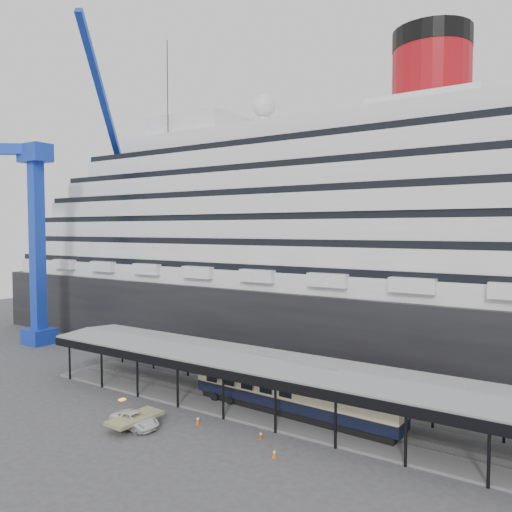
{
  "coord_description": "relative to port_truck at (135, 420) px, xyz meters",
  "views": [
    {
      "loc": [
        25.22,
        -36.3,
        18.06
      ],
      "look_at": [
        -3.82,
        8.0,
        15.21
      ],
      "focal_mm": 35.0,
      "sensor_mm": 36.0,
      "label": 1
    }
  ],
  "objects": [
    {
      "name": "pullman_carriage",
      "position": [
        10.8,
        10.12,
        1.92
      ],
      "size": [
        22.05,
        3.86,
        21.54
      ],
      "rotation": [
        0.0,
        0.0,
        -0.05
      ],
      "color": "black",
      "rests_on": "ground"
    },
    {
      "name": "crane_blue",
      "position": [
        -36.67,
        15.74,
        19.26
      ],
      "size": [
        22.63,
        19.19,
        47.6
      ],
      "color": "#193DC0",
      "rests_on": "ground"
    },
    {
      "name": "traffic_cone_left",
      "position": [
        4.34,
        3.72,
        -0.28
      ],
      "size": [
        0.51,
        0.51,
        0.85
      ],
      "rotation": [
        0.0,
        0.0,
        0.2
      ],
      "color": "#D24C0B",
      "rests_on": "ground"
    },
    {
      "name": "ground",
      "position": [
        8.44,
        5.12,
        -0.7
      ],
      "size": [
        200.0,
        200.0,
        0.0
      ],
      "primitive_type": "plane",
      "color": "#3C3C3E",
      "rests_on": "ground"
    },
    {
      "name": "cruise_ship",
      "position": [
        8.49,
        37.12,
        17.65
      ],
      "size": [
        130.0,
        30.0,
        43.9
      ],
      "color": "black",
      "rests_on": "ground"
    },
    {
      "name": "traffic_cone_mid",
      "position": [
        13.77,
        1.81,
        -0.33
      ],
      "size": [
        0.49,
        0.49,
        0.74
      ],
      "rotation": [
        0.0,
        0.0,
        0.36
      ],
      "color": "#EC5E0D",
      "rests_on": "ground"
    },
    {
      "name": "port_truck",
      "position": [
        0.0,
        0.0,
        0.0
      ],
      "size": [
        5.15,
        2.62,
        1.39
      ],
      "primitive_type": "imported",
      "rotation": [
        0.0,
        0.0,
        1.51
      ],
      "color": "silver",
      "rests_on": "ground"
    },
    {
      "name": "platform_canopy",
      "position": [
        8.44,
        10.12,
        1.67
      ],
      "size": [
        56.0,
        9.18,
        5.3
      ],
      "color": "slate",
      "rests_on": "ground"
    },
    {
      "name": "traffic_cone_right",
      "position": [
        10.97,
        4.21,
        -0.33
      ],
      "size": [
        0.46,
        0.46,
        0.73
      ],
      "rotation": [
        0.0,
        0.0,
        0.27
      ],
      "color": "red",
      "rests_on": "ground"
    }
  ]
}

